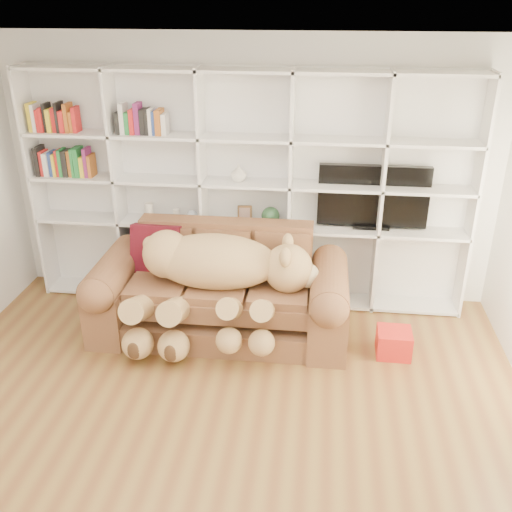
# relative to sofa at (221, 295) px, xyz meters

# --- Properties ---
(floor) EXTENTS (5.00, 5.00, 0.00)m
(floor) POSITION_rel_sofa_xyz_m (0.16, -1.64, -0.38)
(floor) COLOR brown
(floor) RESTS_ON ground
(ceiling) EXTENTS (5.00, 5.00, 0.00)m
(ceiling) POSITION_rel_sofa_xyz_m (0.16, -1.64, 2.32)
(ceiling) COLOR white
(ceiling) RESTS_ON wall_back
(wall_back) EXTENTS (5.00, 0.02, 2.70)m
(wall_back) POSITION_rel_sofa_xyz_m (0.16, 0.86, 0.97)
(wall_back) COLOR white
(wall_back) RESTS_ON floor
(bookshelf) EXTENTS (4.43, 0.35, 2.40)m
(bookshelf) POSITION_rel_sofa_xyz_m (-0.08, 0.72, 0.93)
(bookshelf) COLOR white
(bookshelf) RESTS_ON floor
(sofa) EXTENTS (2.39, 1.03, 1.01)m
(sofa) POSITION_rel_sofa_xyz_m (0.00, 0.00, 0.00)
(sofa) COLOR brown
(sofa) RESTS_ON floor
(teddy_bear) EXTENTS (1.72, 0.96, 1.00)m
(teddy_bear) POSITION_rel_sofa_xyz_m (-0.02, -0.20, 0.31)
(teddy_bear) COLOR tan
(teddy_bear) RESTS_ON sofa
(throw_pillow) EXTENTS (0.49, 0.29, 0.50)m
(throw_pillow) POSITION_rel_sofa_xyz_m (-0.66, 0.17, 0.37)
(throw_pillow) COLOR #520E15
(throw_pillow) RESTS_ON sofa
(gift_box) EXTENTS (0.31, 0.29, 0.25)m
(gift_box) POSITION_rel_sofa_xyz_m (1.63, -0.23, -0.26)
(gift_box) COLOR red
(gift_box) RESTS_ON floor
(tv) EXTENTS (1.08, 0.18, 0.64)m
(tv) POSITION_rel_sofa_xyz_m (1.42, 0.72, 0.80)
(tv) COLOR black
(tv) RESTS_ON bookshelf
(picture_frame) EXTENTS (0.15, 0.04, 0.18)m
(picture_frame) POSITION_rel_sofa_xyz_m (0.14, 0.67, 0.58)
(picture_frame) COLOR brown
(picture_frame) RESTS_ON bookshelf
(green_vase) EXTENTS (0.19, 0.19, 0.19)m
(green_vase) POSITION_rel_sofa_xyz_m (0.41, 0.67, 0.58)
(green_vase) COLOR #2B5531
(green_vase) RESTS_ON bookshelf
(figurine_tall) EXTENTS (0.10, 0.10, 0.17)m
(figurine_tall) POSITION_rel_sofa_xyz_m (-0.86, 0.67, 0.57)
(figurine_tall) COLOR silver
(figurine_tall) RESTS_ON bookshelf
(figurine_short) EXTENTS (0.09, 0.09, 0.12)m
(figurine_short) POSITION_rel_sofa_xyz_m (-0.57, 0.67, 0.55)
(figurine_short) COLOR silver
(figurine_short) RESTS_ON bookshelf
(snow_globe) EXTENTS (0.11, 0.11, 0.11)m
(snow_globe) POSITION_rel_sofa_xyz_m (-0.40, 0.67, 0.55)
(snow_globe) COLOR silver
(snow_globe) RESTS_ON bookshelf
(shelf_vase) EXTENTS (0.19, 0.19, 0.16)m
(shelf_vase) POSITION_rel_sofa_xyz_m (0.09, 0.67, 1.02)
(shelf_vase) COLOR beige
(shelf_vase) RESTS_ON bookshelf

